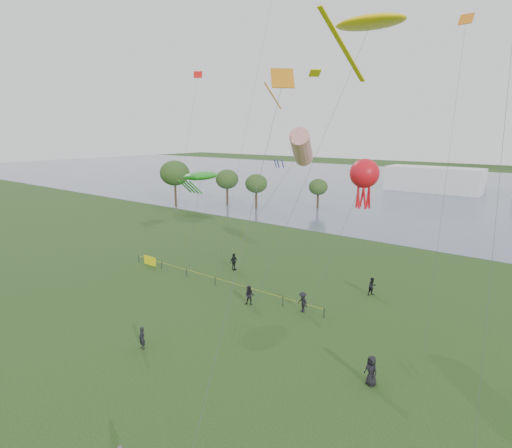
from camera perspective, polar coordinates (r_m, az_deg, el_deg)
The scene contains 17 objects.
ground_plane at distance 27.63m, azimuth -13.87°, elevation -20.08°, with size 400.00×400.00×0.00m, color #1A3511.
lake at distance 116.30m, azimuth 28.85°, elevation 3.57°, with size 400.00×120.00×0.08m, color slate.
pavilion_left at distance 113.72m, azimuth 22.60°, elevation 5.50°, with size 22.00×8.00×6.00m, color white.
trees at distance 84.01m, azimuth -5.02°, elevation 6.11°, with size 27.89×20.23×9.01m.
fence at distance 46.10m, azimuth -11.01°, elevation -5.71°, with size 24.07×0.07×1.05m.
spectator_a at distance 37.10m, azimuth -0.87°, elevation -9.52°, with size 0.82×0.64×1.68m, color black.
spectator_b at distance 35.93m, azimuth 6.23°, elevation -10.31°, with size 1.12×0.64×1.73m, color black.
spectator_c at distance 46.01m, azimuth -2.98°, elevation -5.04°, with size 1.08×0.45×1.85m, color black.
spectator_d at distance 27.30m, azimuth 15.11°, elevation -18.35°, with size 0.89×0.58×1.82m, color black.
spectator_f at distance 31.20m, azimuth -14.96°, elevation -14.48°, with size 0.58×0.38×1.58m, color black.
spectator_g at distance 40.60m, azimuth 15.24°, elevation -8.03°, with size 0.80×0.63×1.65m, color black.
kite_stingray at distance 37.52m, azimuth 14.88°, elevation 24.47°, with size 8.45×10.25×23.29m.
kite_windsock at distance 42.78m, azimuth 6.08°, elevation 10.11°, with size 8.39×7.81×15.02m.
kite_creature at distance 45.26m, azimuth -7.36°, elevation 6.35°, with size 2.47×5.31×10.48m.
kite_octopus at distance 36.39m, azimuth 14.27°, elevation 6.47°, with size 2.99×7.04×12.45m.
kite_delta at distance 24.55m, azimuth 2.85°, elevation 16.51°, with size 2.67×10.39×18.09m.
small_kites at distance 37.98m, azimuth 9.34°, elevation 26.43°, with size 31.96×14.00×11.72m.
Camera 1 is at (18.93, -13.81, 14.64)m, focal length 30.00 mm.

